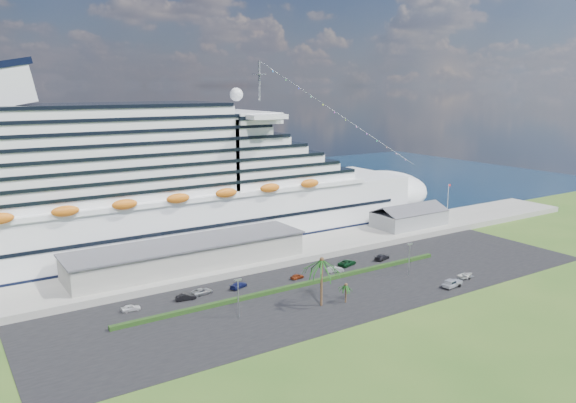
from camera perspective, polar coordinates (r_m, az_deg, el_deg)
ground at (r=126.08m, az=8.21°, el=-10.10°), size 420.00×420.00×0.00m
asphalt_lot at (r=133.93m, az=5.09°, el=-8.67°), size 140.00×38.00×0.12m
wharf at (r=156.24m, az=-1.50°, el=-5.31°), size 240.00×20.00×1.80m
water at (r=235.66m, az=-13.03°, el=-0.02°), size 420.00×160.00×0.02m
cruise_ship at (r=164.37m, az=-12.37°, el=0.94°), size 191.00×38.00×54.00m
terminal_building at (r=144.14m, az=-10.04°, el=-5.25°), size 61.00×15.00×6.30m
port_shed at (r=186.88m, az=12.22°, el=-1.63°), size 24.00×12.31×7.37m
flagpole at (r=199.07m, az=15.93°, el=0.14°), size 1.08×0.16×12.00m
hedge at (r=133.10m, az=1.00°, el=-8.52°), size 88.00×1.10×0.90m
lamp_post_left at (r=115.36m, az=-5.09°, el=-9.28°), size 1.60×0.35×8.27m
lamp_post_right at (r=142.88m, az=12.23°, el=-5.35°), size 1.60×0.35×8.27m
palm_tall at (r=119.92m, az=3.45°, el=-6.48°), size 8.82×8.82×11.13m
palm_short at (r=123.82m, az=5.91°, el=-8.64°), size 3.53×3.53×4.56m
parked_car_0 at (r=124.31m, az=-15.68°, el=-10.36°), size 4.11×1.90×1.37m
parked_car_1 at (r=127.47m, az=-10.35°, el=-9.52°), size 4.63×2.27×1.46m
parked_car_2 at (r=130.22m, az=-8.75°, el=-9.02°), size 5.14×2.73×1.37m
parked_car_3 at (r=133.06m, az=-5.04°, el=-8.46°), size 5.29×3.85×1.42m
parked_car_4 at (r=138.63m, az=0.94°, el=-7.62°), size 3.72×1.83×1.22m
parked_car_5 at (r=143.96m, az=4.83°, el=-6.88°), size 4.52×2.75×1.41m
parked_car_6 at (r=149.23m, az=6.05°, el=-6.20°), size 6.08×3.88×1.56m
parked_car_7 at (r=155.22m, az=9.53°, el=-5.60°), size 5.61×3.43×1.52m
pickup_truck at (r=138.24m, az=16.33°, el=-7.98°), size 5.57×2.71×1.88m
boat_trailer at (r=145.10m, az=17.64°, el=-7.13°), size 5.24×3.39×1.51m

